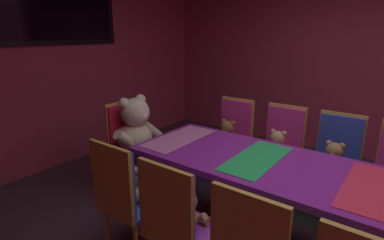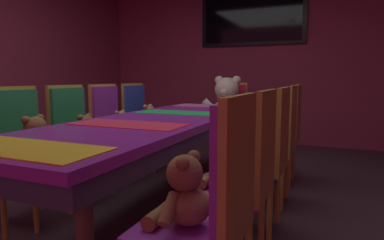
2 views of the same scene
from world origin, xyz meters
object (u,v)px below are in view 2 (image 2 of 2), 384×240
Objects in this scene: throne_chair at (230,112)px; teddy_left_2 at (87,132)px; chair_right_1 at (250,164)px; king_teddy_bear at (226,104)px; chair_left_1 at (22,139)px; teddy_right_1 at (224,165)px; banquet_table at (158,129)px; chair_right_4 at (289,124)px; chair_right_0 at (218,197)px; teddy_right_3 at (264,133)px; teddy_right_2 at (249,146)px; teddy_right_4 at (273,124)px; chair_left_2 at (74,129)px; teddy_left_1 at (37,141)px; teddy_right_0 at (184,195)px; teddy_left_4 at (149,119)px; chair_right_3 at (282,134)px; chair_left_3 at (110,122)px; chair_left_4 at (139,117)px; chair_right_2 at (270,146)px; wall_tv at (252,14)px; teddy_left_3 at (122,125)px.

teddy_left_2 is at bearing -20.06° from throne_chair.
chair_right_1 is 1.51× the size of king_teddy_bear.
chair_left_1 is 3.42× the size of teddy_right_1.
banquet_table is 1.38m from chair_right_4.
throne_chair is (-0.85, 3.02, 0.00)m from chair_right_0.
teddy_right_2 is at bearing 89.99° from teddy_right_3.
throne_chair reaches higher than teddy_right_4.
throne_chair is (0.85, 1.94, 0.00)m from chair_left_2.
king_teddy_bear reaches higher than chair_left_2.
banquet_table is at bearing 35.50° from teddy_right_3.
king_teddy_bear is (-0.72, 1.28, 0.13)m from teddy_right_3.
teddy_left_1 is 1.19× the size of teddy_right_1.
teddy_left_4 is at bearing -56.63° from teddy_right_0.
chair_right_3 is at bearing -19.37° from teddy_left_4.
teddy_right_4 is (1.57, 0.54, -0.00)m from chair_left_3.
teddy_left_2 is 0.30× the size of chair_right_3.
chair_right_1 is at bearing 97.09° from teddy_right_3.
chair_left_3 is 2.03m from chair_right_1.
chair_right_1 is 3.42× the size of teddy_right_1.
chair_left_4 is (0.02, 1.56, 0.00)m from chair_left_1.
chair_left_4 is at bearing 89.31° from chair_left_1.
chair_right_3 is (0.86, 0.51, -0.06)m from banquet_table.
chair_right_0 is at bearing 89.06° from chair_right_2.
teddy_right_4 is (1.54, 0.03, -0.00)m from chair_left_4.
chair_right_3 is (1.56, -0.55, 0.01)m from teddy_left_4.
wall_tv is (-0.72, 2.59, 1.46)m from teddy_right_3.
teddy_right_4 is at bearing 1.14° from teddy_left_4.
chair_right_0 is at bearing -43.26° from chair_left_3.
teddy_right_4 is 2.59m from wall_tv.
chair_right_0 and chair_right_4 have the same top height.
banquet_table reaches higher than teddy_right_1.
teddy_left_4 is 0.31× the size of chair_right_1.
teddy_right_2 is (0.01, 0.52, 0.01)m from teddy_right_1.
chair_right_1 is 3.02× the size of teddy_right_3.
teddy_left_4 is at bearing -34.84° from chair_right_2.
throne_chair reaches higher than teddy_left_2.
chair_left_4 reaches higher than teddy_left_3.
chair_left_2 reaches higher than teddy_left_4.
chair_right_1 is 0.52m from chair_right_2.
wall_tv is (-0.86, 2.59, 1.45)m from chair_right_3.
wall_tv reaches higher than chair_right_2.
teddy_left_2 is 0.18× the size of wall_tv.
chair_right_4 is (1.56, 1.59, -0.00)m from teddy_left_1.
chair_right_1 is 1.64m from teddy_right_4.
banquet_table is 1.30m from teddy_right_4.
chair_left_2 is at bearing 105.05° from teddy_left_1.
chair_left_1 is at bearing 45.53° from teddy_right_4.
teddy_left_1 is 1.52m from teddy_right_0.
teddy_left_1 is 1.42m from teddy_right_1.
teddy_left_3 is 2.15m from teddy_right_0.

